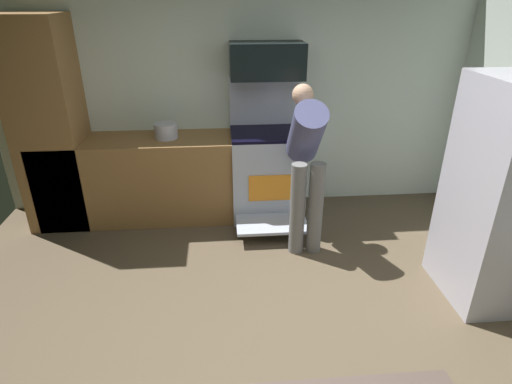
% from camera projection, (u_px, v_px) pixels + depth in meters
% --- Properties ---
extents(ground_plane, '(5.20, 4.80, 0.02)m').
position_uv_depth(ground_plane, '(256.00, 343.00, 3.02)').
color(ground_plane, brown).
extents(wall_back, '(5.20, 0.12, 2.60)m').
position_uv_depth(wall_back, '(238.00, 90.00, 4.56)').
color(wall_back, silver).
rests_on(wall_back, ground).
extents(lower_cabinet_run, '(2.40, 0.60, 0.90)m').
position_uv_depth(lower_cabinet_run, '(158.00, 178.00, 4.54)').
color(lower_cabinet_run, olive).
rests_on(lower_cabinet_run, ground).
extents(cabinet_column, '(0.60, 0.60, 2.10)m').
position_uv_depth(cabinet_column, '(50.00, 127.00, 4.20)').
color(cabinet_column, olive).
rests_on(cabinet_column, ground).
extents(oven_range, '(0.76, 1.05, 1.47)m').
position_uv_depth(oven_range, '(267.00, 171.00, 4.59)').
color(oven_range, '#ADB6C9').
rests_on(oven_range, ground).
extents(microwave, '(0.74, 0.38, 0.35)m').
position_uv_depth(microwave, '(267.00, 61.00, 4.18)').
color(microwave, black).
rests_on(microwave, oven_range).
extents(person_cook, '(0.31, 0.65, 1.51)m').
position_uv_depth(person_cook, '(306.00, 158.00, 3.83)').
color(person_cook, slate).
rests_on(person_cook, ground).
extents(stock_pot, '(0.23, 0.23, 0.16)m').
position_uv_depth(stock_pot, '(166.00, 131.00, 4.32)').
color(stock_pot, '#B4B4C5').
rests_on(stock_pot, lower_cabinet_run).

